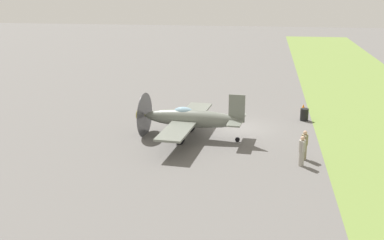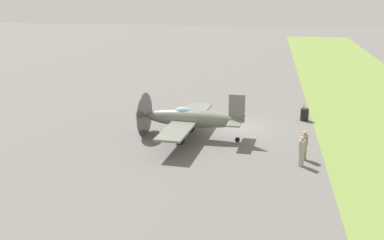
{
  "view_description": "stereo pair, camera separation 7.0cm",
  "coord_description": "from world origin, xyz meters",
  "px_view_note": "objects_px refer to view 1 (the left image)",
  "views": [
    {
      "loc": [
        -32.25,
        -1.67,
        9.87
      ],
      "look_at": [
        -2.75,
        2.87,
        1.25
      ],
      "focal_mm": 44.95,
      "sensor_mm": 36.0,
      "label": 1
    },
    {
      "loc": [
        -32.24,
        -1.74,
        9.87
      ],
      "look_at": [
        -2.75,
        2.87,
        1.25
      ],
      "focal_mm": 44.95,
      "sensor_mm": 36.0,
      "label": 2
    }
  ],
  "objects_px": {
    "ground_crew_mechanic": "(302,150)",
    "fuel_drum": "(304,115)",
    "ground_crew_chief": "(304,144)",
    "airplane_lead": "(190,118)",
    "runway_marker_cone": "(303,107)"
  },
  "relations": [
    {
      "from": "fuel_drum",
      "to": "runway_marker_cone",
      "type": "xyz_separation_m",
      "value": [
        3.17,
        -0.16,
        -0.23
      ]
    },
    {
      "from": "ground_crew_mechanic",
      "to": "fuel_drum",
      "type": "distance_m",
      "value": 9.35
    },
    {
      "from": "runway_marker_cone",
      "to": "fuel_drum",
      "type": "bearing_deg",
      "value": 177.19
    },
    {
      "from": "airplane_lead",
      "to": "ground_crew_mechanic",
      "type": "relative_size",
      "value": 5.25
    },
    {
      "from": "airplane_lead",
      "to": "fuel_drum",
      "type": "height_order",
      "value": "airplane_lead"
    },
    {
      "from": "airplane_lead",
      "to": "ground_crew_chief",
      "type": "bearing_deg",
      "value": -106.84
    },
    {
      "from": "fuel_drum",
      "to": "runway_marker_cone",
      "type": "height_order",
      "value": "fuel_drum"
    },
    {
      "from": "ground_crew_mechanic",
      "to": "fuel_drum",
      "type": "bearing_deg",
      "value": -14.12
    },
    {
      "from": "ground_crew_chief",
      "to": "ground_crew_mechanic",
      "type": "relative_size",
      "value": 1.0
    },
    {
      "from": "ground_crew_mechanic",
      "to": "runway_marker_cone",
      "type": "bearing_deg",
      "value": -13.58
    },
    {
      "from": "airplane_lead",
      "to": "runway_marker_cone",
      "type": "bearing_deg",
      "value": -37.43
    },
    {
      "from": "airplane_lead",
      "to": "runway_marker_cone",
      "type": "relative_size",
      "value": 20.65
    },
    {
      "from": "ground_crew_mechanic",
      "to": "fuel_drum",
      "type": "xyz_separation_m",
      "value": [
        9.31,
        -0.8,
        -0.46
      ]
    },
    {
      "from": "ground_crew_mechanic",
      "to": "fuel_drum",
      "type": "height_order",
      "value": "ground_crew_mechanic"
    },
    {
      "from": "airplane_lead",
      "to": "ground_crew_chief",
      "type": "relative_size",
      "value": 5.25
    }
  ]
}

